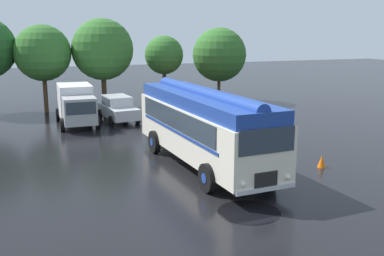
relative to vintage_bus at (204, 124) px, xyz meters
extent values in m
plane|color=black|center=(0.60, -0.96, -1.89)|extent=(120.00, 120.00, 0.00)
cube|color=silver|center=(0.00, 0.01, -0.29)|extent=(3.16, 10.14, 2.10)
cube|color=#1E3D93|center=(0.00, 0.01, 1.04)|extent=(2.94, 9.93, 0.56)
cylinder|color=#1E3D93|center=(0.00, 0.01, 1.30)|extent=(1.23, 9.52, 0.60)
cube|color=#2D3842|center=(1.24, 0.39, 0.28)|extent=(0.57, 7.98, 0.84)
cube|color=#2D3842|center=(-1.28, 0.23, 0.28)|extent=(0.57, 7.98, 0.84)
cube|color=#1E3D93|center=(1.25, 0.29, -0.26)|extent=(0.57, 8.18, 0.12)
cube|color=#1E3D93|center=(-1.27, 0.13, -0.26)|extent=(0.57, 8.18, 0.12)
cube|color=#2D3842|center=(0.33, -4.99, 0.38)|extent=(2.20, 0.18, 0.88)
cube|color=black|center=(0.33, -5.00, -0.99)|extent=(0.90, 0.12, 0.56)
cube|color=silver|center=(0.33, -5.02, -1.32)|extent=(2.38, 0.26, 0.16)
sphere|color=white|center=(1.23, -4.95, -1.02)|extent=(0.22, 0.22, 0.22)
sphere|color=white|center=(-0.57, -5.07, -1.02)|extent=(0.22, 0.22, 0.22)
cylinder|color=black|center=(1.50, -3.00, -1.34)|extent=(0.35, 1.12, 1.10)
cylinder|color=#1E3D93|center=(1.50, -3.00, -1.34)|extent=(0.34, 0.41, 0.39)
cylinder|color=black|center=(-1.09, -3.17, -1.34)|extent=(0.35, 1.12, 1.10)
cylinder|color=#1E3D93|center=(-1.09, -3.17, -1.34)|extent=(0.34, 0.41, 0.39)
cylinder|color=black|center=(1.10, 2.99, -1.34)|extent=(0.35, 1.12, 1.10)
cylinder|color=#1E3D93|center=(1.10, 2.99, -1.34)|extent=(0.34, 0.41, 0.39)
cylinder|color=black|center=(-1.49, 2.82, -1.34)|extent=(0.35, 1.12, 1.10)
cylinder|color=#1E3D93|center=(-1.49, 2.82, -1.34)|extent=(0.34, 0.41, 0.39)
cube|color=#B7BABF|center=(-1.67, 11.25, -1.22)|extent=(2.18, 4.37, 0.70)
cube|color=#B7BABF|center=(-1.68, 11.40, -0.55)|extent=(1.74, 2.35, 0.64)
cube|color=#2D3842|center=(-0.93, 11.49, -0.55)|extent=(0.25, 1.92, 0.50)
cube|color=#2D3842|center=(-2.44, 11.31, -0.55)|extent=(0.25, 1.92, 0.50)
cylinder|color=black|center=(-0.64, 10.06, -1.57)|extent=(0.27, 0.66, 0.64)
cylinder|color=black|center=(-2.39, 9.85, -1.57)|extent=(0.27, 0.66, 0.64)
cylinder|color=black|center=(-0.95, 12.64, -1.57)|extent=(0.27, 0.66, 0.64)
cylinder|color=black|center=(-2.69, 12.44, -1.57)|extent=(0.27, 0.66, 0.64)
cube|color=silver|center=(1.26, 10.78, -1.22)|extent=(1.87, 4.26, 0.70)
cube|color=silver|center=(1.25, 10.93, -0.55)|extent=(1.58, 2.24, 0.64)
cube|color=#2D3842|center=(2.01, 10.96, -0.55)|extent=(0.10, 1.93, 0.50)
cube|color=#2D3842|center=(0.49, 10.90, -0.55)|extent=(0.10, 1.93, 0.50)
cylinder|color=black|center=(2.19, 9.52, -1.57)|extent=(0.23, 0.65, 0.64)
cylinder|color=black|center=(0.43, 9.44, -1.57)|extent=(0.23, 0.65, 0.64)
cylinder|color=black|center=(2.08, 12.12, -1.57)|extent=(0.23, 0.65, 0.64)
cylinder|color=black|center=(0.32, 12.05, -1.57)|extent=(0.23, 0.65, 0.64)
cube|color=maroon|center=(3.98, 11.57, -1.22)|extent=(2.21, 4.38, 0.70)
cube|color=maroon|center=(4.00, 11.71, -0.55)|extent=(1.76, 2.35, 0.64)
cube|color=#2D3842|center=(4.75, 11.62, -0.55)|extent=(0.27, 1.92, 0.50)
cube|color=#2D3842|center=(3.25, 11.81, -0.55)|extent=(0.27, 1.92, 0.50)
cylinder|color=black|center=(4.69, 10.16, -1.57)|extent=(0.28, 0.66, 0.64)
cylinder|color=black|center=(2.94, 10.38, -1.57)|extent=(0.28, 0.66, 0.64)
cylinder|color=black|center=(5.02, 12.75, -1.57)|extent=(0.28, 0.66, 0.64)
cylinder|color=black|center=(3.27, 12.97, -1.57)|extent=(0.28, 0.66, 0.64)
cube|color=silver|center=(-4.36, 12.11, -0.44)|extent=(2.02, 3.95, 2.10)
cube|color=#A4A4A4|center=(-4.35, 9.21, -0.69)|extent=(1.91, 1.75, 1.60)
cube|color=#2D3842|center=(-4.34, 8.33, -0.41)|extent=(1.70, 0.04, 0.72)
cylinder|color=black|center=(-3.31, 9.27, -1.49)|extent=(0.24, 0.80, 0.80)
cylinder|color=black|center=(-5.39, 9.26, -1.49)|extent=(0.24, 0.80, 0.80)
cylinder|color=black|center=(-3.32, 12.84, -1.49)|extent=(0.24, 0.80, 0.80)
cylinder|color=black|center=(-5.40, 12.83, -1.49)|extent=(0.24, 0.80, 0.80)
cylinder|color=#4C3823|center=(-6.00, 16.31, -0.50)|extent=(0.31, 0.31, 2.79)
sphere|color=#336B28|center=(-6.00, 16.31, 2.41)|extent=(4.04, 4.04, 4.04)
sphere|color=#336B28|center=(-5.87, 15.95, 2.63)|extent=(3.08, 3.08, 3.08)
cylinder|color=#4C3823|center=(-1.75, 16.24, -0.50)|extent=(0.38, 0.38, 2.78)
sphere|color=#336B28|center=(-1.75, 16.24, 2.60)|extent=(4.57, 4.57, 4.57)
sphere|color=#336B28|center=(-1.51, 16.50, 2.38)|extent=(3.37, 3.37, 3.37)
cylinder|color=#4C3823|center=(3.18, 16.77, -0.49)|extent=(0.31, 0.31, 2.82)
sphere|color=#336B28|center=(3.18, 16.77, 2.07)|extent=(3.06, 3.06, 3.06)
sphere|color=#336B28|center=(2.63, 16.68, 2.26)|extent=(1.72, 1.72, 1.72)
cylinder|color=#4C3823|center=(7.82, 16.45, -0.76)|extent=(0.26, 0.26, 2.26)
sphere|color=#336B28|center=(7.82, 16.45, 2.03)|extent=(4.42, 4.42, 4.42)
sphere|color=#336B28|center=(7.58, 16.68, 2.40)|extent=(2.52, 2.52, 2.52)
cone|color=orange|center=(4.78, -2.04, -1.62)|extent=(0.36, 0.36, 0.55)
cylinder|color=black|center=(-0.50, -5.41, -1.89)|extent=(2.11, 2.11, 0.01)
camera|label=1|loc=(-7.05, -17.87, 4.03)|focal=42.00mm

